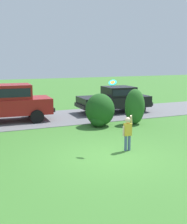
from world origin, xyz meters
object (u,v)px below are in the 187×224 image
object	(u,v)px
parked_suv	(6,101)
parked_sedan	(115,99)
frisbee	(113,83)
child_thrower	(128,131)

from	to	relation	value
parked_suv	parked_sedan	bearing A→B (deg)	1.18
parked_sedan	frisbee	distance (m)	7.82
parked_suv	child_thrower	bearing A→B (deg)	-65.57
parked_sedan	parked_suv	size ratio (longest dim) A/B	0.93
child_thrower	frisbee	bearing A→B (deg)	144.45
frisbee	child_thrower	bearing A→B (deg)	-35.55
frisbee	parked_suv	bearing A→B (deg)	112.21
child_thrower	parked_sedan	bearing A→B (deg)	65.27
parked_sedan	child_thrower	world-z (taller)	parked_sedan
parked_sedan	child_thrower	bearing A→B (deg)	-114.73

